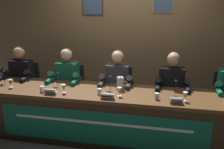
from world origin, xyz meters
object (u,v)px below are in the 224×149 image
(juice_glass_left, at_px, (64,87))
(nameplate_right, at_px, (177,101))
(chair_right, at_px, (170,99))
(water_cup_right, at_px, (157,97))
(microphone_left, at_px, (56,83))
(nameplate_center, at_px, (108,96))
(conference_table, at_px, (110,109))
(panelist_left, at_px, (66,80))
(juice_glass_far_left, at_px, (10,82))
(chair_center, at_px, (119,95))
(microphone_right, at_px, (176,92))
(microphone_center, at_px, (109,87))
(microphone_far_left, at_px, (2,80))
(juice_glass_center, at_px, (119,90))
(water_cup_left, at_px, (42,89))
(water_pitcher_central, at_px, (120,83))
(juice_glass_right, at_px, (185,95))
(panelist_far_left, at_px, (20,77))
(panelist_right, at_px, (172,87))
(nameplate_left, at_px, (50,91))
(chair_far_left, at_px, (27,89))
(water_cup_center, at_px, (99,92))
(panelist_center, at_px, (117,83))
(chair_left, at_px, (71,92))

(juice_glass_left, distance_m, nameplate_right, 1.53)
(chair_right, height_order, water_cup_right, chair_right)
(microphone_left, height_order, nameplate_center, microphone_left)
(conference_table, relative_size, chair_right, 4.92)
(water_cup_right, bearing_deg, panelist_left, 159.42)
(juice_glass_left, relative_size, nameplate_right, 0.76)
(water_cup_right, bearing_deg, juice_glass_far_left, 178.83)
(chair_center, relative_size, microphone_right, 4.25)
(microphone_center, distance_m, water_cup_right, 0.68)
(panelist_left, relative_size, microphone_left, 5.77)
(microphone_far_left, height_order, nameplate_center, microphone_far_left)
(water_cup_right, bearing_deg, juice_glass_center, 178.35)
(water_cup_left, xyz_separation_m, water_pitcher_central, (1.07, 0.31, 0.06))
(conference_table, bearing_deg, juice_glass_right, -2.87)
(panelist_far_left, xyz_separation_m, chair_right, (2.54, 0.20, -0.28))
(panelist_far_left, bearing_deg, chair_center, 6.76)
(chair_right, height_order, juice_glass_right, chair_right)
(microphone_left, distance_m, water_cup_right, 1.49)
(juice_glass_center, xyz_separation_m, chair_right, (0.71, 0.74, -0.37))
(microphone_left, xyz_separation_m, panelist_right, (1.69, 0.40, -0.08))
(water_cup_left, height_order, juice_glass_center, juice_glass_center)
(nameplate_right, bearing_deg, nameplate_left, -179.79)
(panelist_far_left, relative_size, microphone_center, 5.77)
(chair_far_left, xyz_separation_m, water_cup_left, (0.72, -0.80, 0.32))
(water_cup_center, bearing_deg, chair_right, 36.61)
(microphone_far_left, xyz_separation_m, juice_glass_center, (1.85, -0.11, 0.01))
(juice_glass_far_left, bearing_deg, panelist_far_left, 109.05)
(nameplate_left, relative_size, juice_glass_right, 1.40)
(water_cup_center, bearing_deg, water_cup_right, -1.52)
(juice_glass_right, bearing_deg, microphone_left, 175.24)
(microphone_left, bearing_deg, chair_center, 35.13)
(panelist_center, bearing_deg, water_cup_right, -41.23)
(microphone_left, relative_size, panelist_right, 0.17)
(nameplate_right, bearing_deg, microphone_center, 165.45)
(panelist_right, height_order, nameplate_right, panelist_right)
(chair_center, height_order, nameplate_right, chair_center)
(water_cup_left, xyz_separation_m, microphone_right, (1.84, 0.17, 0.04))
(microphone_left, relative_size, nameplate_center, 1.14)
(microphone_right, bearing_deg, microphone_left, 178.88)
(chair_center, bearing_deg, juice_glass_center, -79.71)
(microphone_left, relative_size, microphone_right, 1.00)
(conference_table, relative_size, juice_glass_center, 36.51)
(chair_center, height_order, juice_glass_center, chair_center)
(chair_left, relative_size, microphone_right, 4.25)
(conference_table, distance_m, panelist_far_left, 1.77)
(panelist_far_left, relative_size, panelist_right, 1.00)
(juice_glass_center, height_order, microphone_center, microphone_center)
(panelist_far_left, xyz_separation_m, water_cup_right, (2.32, -0.56, 0.04))
(nameplate_center, relative_size, nameplate_right, 1.16)
(chair_center, distance_m, water_cup_center, 0.82)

